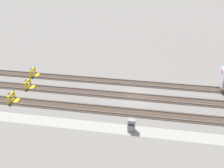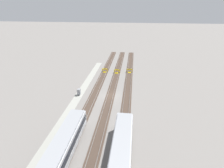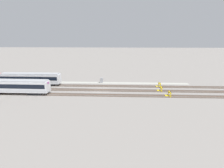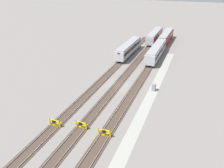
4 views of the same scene
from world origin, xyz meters
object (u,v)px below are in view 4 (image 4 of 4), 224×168
(subway_car_front_row_leftmost, at_px, (155,36))
(subway_car_front_row_centre, at_px, (156,51))
(electrical_cabinet, at_px, (154,87))
(subway_car_front_row_right_inner, at_px, (129,48))
(bumper_stop_nearest_track, at_px, (105,132))
(bumper_stop_near_inner_track, at_px, (82,125))
(subway_car_front_row_left_inner, at_px, (166,37))
(bumper_stop_middle_track, at_px, (56,123))

(subway_car_front_row_leftmost, bearing_deg, subway_car_front_row_centre, -167.17)
(electrical_cabinet, bearing_deg, subway_car_front_row_leftmost, 11.43)
(subway_car_front_row_right_inner, distance_m, electrical_cabinet, 24.53)
(bumper_stop_nearest_track, bearing_deg, bumper_stop_near_inner_track, 84.31)
(subway_car_front_row_leftmost, distance_m, subway_car_front_row_left_inner, 4.23)
(subway_car_front_row_centre, height_order, bumper_stop_middle_track, subway_car_front_row_centre)
(bumper_stop_nearest_track, bearing_deg, subway_car_front_row_leftmost, 4.22)
(subway_car_front_row_centre, relative_size, subway_car_front_row_right_inner, 1.00)
(subway_car_front_row_leftmost, distance_m, electrical_cabinet, 40.80)
(subway_car_front_row_leftmost, distance_m, subway_car_front_row_right_inner, 19.28)
(bumper_stop_nearest_track, distance_m, bumper_stop_middle_track, 8.49)
(bumper_stop_near_inner_track, bearing_deg, bumper_stop_nearest_track, -95.69)
(subway_car_front_row_centre, height_order, bumper_stop_nearest_track, subway_car_front_row_centre)
(subway_car_front_row_centre, bearing_deg, bumper_stop_middle_track, 167.73)
(subway_car_front_row_right_inner, relative_size, bumper_stop_near_inner_track, 8.97)
(bumper_stop_nearest_track, bearing_deg, bumper_stop_middle_track, 94.61)
(subway_car_front_row_centre, relative_size, bumper_stop_near_inner_track, 8.97)
(bumper_stop_middle_track, bearing_deg, subway_car_front_row_right_inner, 0.03)
(subway_car_front_row_right_inner, height_order, bumper_stop_middle_track, subway_car_front_row_right_inner)
(subway_car_front_row_leftmost, xyz_separation_m, subway_car_front_row_left_inner, (-0.12, -4.23, 0.00))
(bumper_stop_near_inner_track, bearing_deg, subway_car_front_row_left_inner, -4.25)
(subway_car_front_row_right_inner, relative_size, electrical_cabinet, 11.26)
(subway_car_front_row_left_inner, bearing_deg, subway_car_front_row_centre, -179.84)
(electrical_cabinet, bearing_deg, bumper_stop_nearest_track, 167.47)
(subway_car_front_row_left_inner, xyz_separation_m, electrical_cabinet, (-39.85, -3.85, -1.24))
(subway_car_front_row_leftmost, bearing_deg, subway_car_front_row_right_inner, 167.25)
(subway_car_front_row_right_inner, xyz_separation_m, electrical_cabinet, (-21.16, -12.34, -1.24))
(subway_car_front_row_left_inner, height_order, bumper_stop_nearest_track, subway_car_front_row_left_inner)
(subway_car_front_row_right_inner, distance_m, bumper_stop_middle_track, 39.20)
(subway_car_front_row_right_inner, bearing_deg, bumper_stop_near_inner_track, -173.60)
(bumper_stop_nearest_track, distance_m, electrical_cabinet, 17.75)
(subway_car_front_row_right_inner, xyz_separation_m, bumper_stop_middle_track, (-39.17, -0.02, -1.53))
(subway_car_front_row_centre, bearing_deg, subway_car_front_row_left_inner, 0.16)
(subway_car_front_row_left_inner, bearing_deg, electrical_cabinet, -174.48)
(electrical_cabinet, bearing_deg, subway_car_front_row_right_inner, 30.24)
(subway_car_front_row_left_inner, height_order, subway_car_front_row_centre, same)
(bumper_stop_nearest_track, bearing_deg, electrical_cabinet, -12.53)
(subway_car_front_row_leftmost, bearing_deg, bumper_stop_near_inner_track, -179.98)
(bumper_stop_near_inner_track, distance_m, electrical_cabinet, 18.74)
(subway_car_front_row_left_inner, height_order, bumper_stop_near_inner_track, subway_car_front_row_left_inner)
(subway_car_front_row_left_inner, distance_m, subway_car_front_row_right_inner, 20.52)
(subway_car_front_row_leftmost, relative_size, bumper_stop_middle_track, 8.98)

